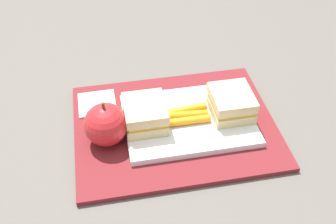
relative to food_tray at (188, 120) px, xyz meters
name	(u,v)px	position (x,y,z in m)	size (l,w,h in m)	color
ground_plane	(175,128)	(0.03, 0.00, -0.02)	(2.40, 2.40, 0.00)	#56514C
lunchbag_mat	(175,126)	(0.03, 0.00, -0.01)	(0.36, 0.28, 0.01)	maroon
food_tray	(188,120)	(0.00, 0.00, 0.00)	(0.23, 0.17, 0.01)	white
sandwich_half_left	(231,103)	(-0.08, 0.00, 0.03)	(0.07, 0.08, 0.04)	#DBC189
sandwich_half_right	(145,114)	(0.08, 0.00, 0.03)	(0.07, 0.08, 0.04)	#DBC189
carrot_sticks_bundle	(188,115)	(0.00, 0.00, 0.01)	(0.08, 0.04, 0.02)	orange
apple	(106,125)	(0.15, 0.02, 0.03)	(0.07, 0.07, 0.09)	red
paper_napkin	(97,103)	(0.16, -0.08, 0.00)	(0.07, 0.07, 0.00)	white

